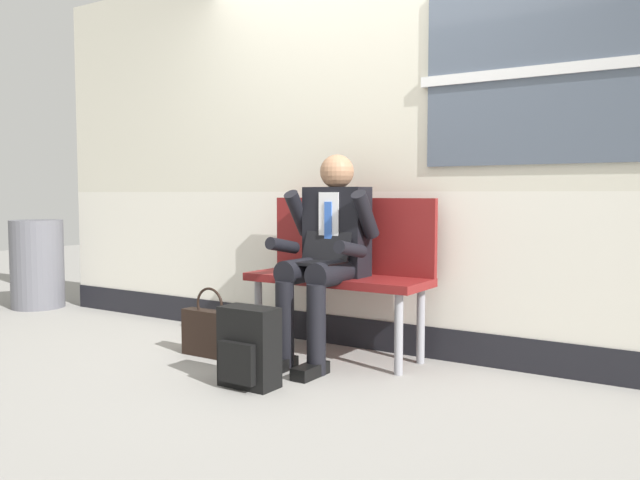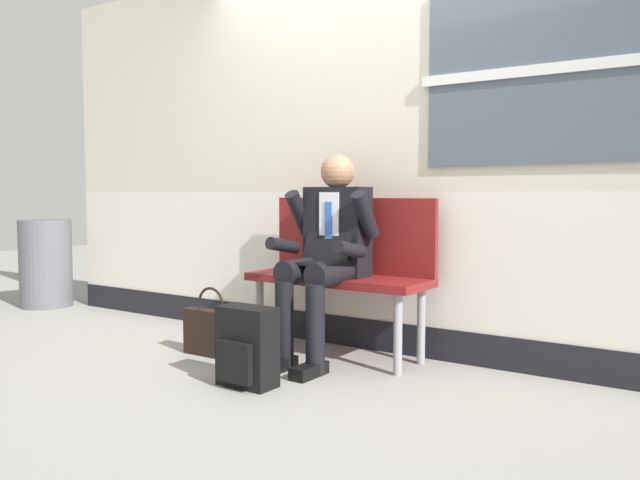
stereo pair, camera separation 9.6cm
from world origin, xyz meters
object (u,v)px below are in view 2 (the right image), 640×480
Objects in this scene: bench_with_person at (344,264)px; trash_bin at (46,263)px; backpack at (246,348)px; person_seated at (326,250)px; handbag at (211,331)px.

trash_bin is at bearing -179.49° from bench_with_person.
backpack is 3.24m from trash_bin.
person_seated is at bearing -3.19° from trash_bin.
bench_with_person is at bearing 0.51° from trash_bin.
person_seated is 2.88× the size of handbag.
handbag is at bearing -10.69° from trash_bin.
trash_bin is at bearing 164.92° from backpack.
trash_bin is (-3.12, 0.84, 0.19)m from backpack.
bench_with_person reaches higher than trash_bin.
handbag is at bearing -156.28° from person_seated.
bench_with_person reaches higher than handbag.
backpack is 0.72m from handbag.
bench_with_person is 2.73× the size of backpack.
person_seated is 1.61× the size of trash_bin.
person_seated is 0.91m from handbag.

